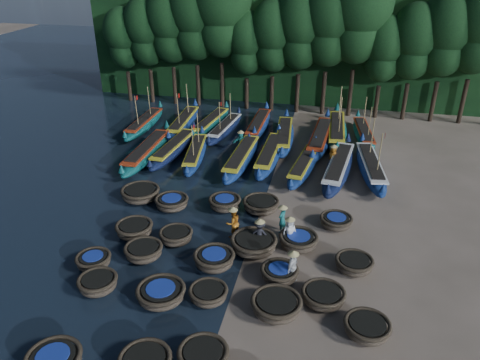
% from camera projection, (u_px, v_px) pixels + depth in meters
% --- Properties ---
extents(ground, '(120.00, 120.00, 0.00)m').
position_uv_depth(ground, '(254.00, 230.00, 25.02)').
color(ground, gray).
rests_on(ground, ground).
extents(foliage_wall, '(40.00, 3.00, 10.00)m').
position_uv_depth(foliage_wall, '(302.00, 48.00, 43.19)').
color(foliage_wall, black).
rests_on(foliage_wall, ground).
extents(coracle_3, '(1.92, 1.92, 0.74)m').
position_uv_depth(coracle_3, '(203.00, 356.00, 16.88)').
color(coracle_3, '#4E4031').
rests_on(coracle_3, ground).
extents(coracle_5, '(1.78, 1.78, 0.71)m').
position_uv_depth(coracle_5, '(98.00, 283.00, 20.51)').
color(coracle_5, '#4E4031').
rests_on(coracle_5, ground).
extents(coracle_6, '(2.14, 2.14, 0.71)m').
position_uv_depth(coracle_6, '(161.00, 293.00, 19.92)').
color(coracle_6, '#4E4031').
rests_on(coracle_6, ground).
extents(coracle_7, '(1.97, 1.97, 0.65)m').
position_uv_depth(coracle_7, '(208.00, 294.00, 19.95)').
color(coracle_7, '#4E4031').
rests_on(coracle_7, ground).
extents(coracle_8, '(2.48, 2.48, 0.73)m').
position_uv_depth(coracle_8, '(276.00, 305.00, 19.26)').
color(coracle_8, '#4E4031').
rests_on(coracle_8, ground).
extents(coracle_9, '(1.87, 1.87, 0.64)m').
position_uv_depth(coracle_9, '(367.00, 328.00, 18.21)').
color(coracle_9, '#4E4031').
rests_on(coracle_9, ground).
extents(coracle_10, '(2.04, 2.04, 0.65)m').
position_uv_depth(coracle_10, '(94.00, 260.00, 22.02)').
color(coracle_10, '#4E4031').
rests_on(coracle_10, ground).
extents(coracle_11, '(2.28, 2.28, 0.71)m').
position_uv_depth(coracle_11, '(144.00, 251.00, 22.64)').
color(coracle_11, '#4E4031').
rests_on(coracle_11, ground).
extents(coracle_12, '(1.99, 1.99, 0.78)m').
position_uv_depth(coracle_12, '(214.00, 259.00, 21.99)').
color(coracle_12, '#4E4031').
rests_on(coracle_12, ground).
extents(coracle_13, '(2.11, 2.11, 0.69)m').
position_uv_depth(coracle_13, '(279.00, 273.00, 21.14)').
color(coracle_13, '#4E4031').
rests_on(coracle_13, ground).
extents(coracle_14, '(2.34, 2.34, 0.63)m').
position_uv_depth(coracle_14, '(323.00, 296.00, 19.84)').
color(coracle_14, '#4E4031').
rests_on(coracle_14, ground).
extents(coracle_15, '(2.37, 2.37, 0.76)m').
position_uv_depth(coracle_15, '(134.00, 229.00, 24.32)').
color(coracle_15, '#4E4031').
rests_on(coracle_15, ground).
extents(coracle_16, '(1.75, 1.75, 0.69)m').
position_uv_depth(coracle_16, '(176.00, 236.00, 23.84)').
color(coracle_16, '#4E4031').
rests_on(coracle_16, ground).
extents(coracle_17, '(2.90, 2.90, 0.81)m').
position_uv_depth(coracle_17, '(254.00, 244.00, 23.09)').
color(coracle_17, '#4E4031').
rests_on(coracle_17, ground).
extents(coracle_18, '(2.00, 2.00, 0.73)m').
position_uv_depth(coracle_18, '(298.00, 240.00, 23.41)').
color(coracle_18, '#4E4031').
rests_on(coracle_18, ground).
extents(coracle_19, '(1.81, 1.81, 0.67)m').
position_uv_depth(coracle_19, '(354.00, 264.00, 21.79)').
color(coracle_19, '#4E4031').
rests_on(coracle_19, ground).
extents(coracle_20, '(2.82, 2.82, 0.78)m').
position_uv_depth(coracle_20, '(140.00, 193.00, 27.74)').
color(coracle_20, '#4E4031').
rests_on(coracle_20, ground).
extents(coracle_21, '(2.22, 2.22, 0.72)m').
position_uv_depth(coracle_21, '(172.00, 202.00, 26.84)').
color(coracle_21, '#4E4031').
rests_on(coracle_21, ground).
extents(coracle_22, '(2.09, 2.09, 0.74)m').
position_uv_depth(coracle_22, '(225.00, 203.00, 26.78)').
color(coracle_22, '#4E4031').
rests_on(coracle_22, ground).
extents(coracle_23, '(2.27, 2.27, 0.73)m').
position_uv_depth(coracle_23, '(261.00, 205.00, 26.60)').
color(coracle_23, '#4E4031').
rests_on(coracle_23, ground).
extents(coracle_24, '(2.16, 2.16, 0.64)m').
position_uv_depth(coracle_24, '(336.00, 221.00, 25.14)').
color(coracle_24, '#4E4031').
rests_on(coracle_24, ground).
extents(long_boat_1, '(1.51, 8.53, 1.50)m').
position_uv_depth(long_boat_1, '(147.00, 151.00, 32.95)').
color(long_boat_1, '#0F5555').
rests_on(long_boat_1, ground).
extents(long_boat_2, '(2.04, 7.81, 1.38)m').
position_uv_depth(long_boat_2, '(174.00, 148.00, 33.57)').
color(long_boat_2, '#101B3A').
rests_on(long_boat_2, ground).
extents(long_boat_3, '(2.31, 7.25, 3.11)m').
position_uv_depth(long_boat_3, '(195.00, 153.00, 32.85)').
color(long_boat_3, navy).
rests_on(long_boat_3, ground).
extents(long_boat_4, '(1.77, 8.27, 1.46)m').
position_uv_depth(long_boat_4, '(241.00, 158.00, 32.05)').
color(long_boat_4, navy).
rests_on(long_boat_4, ground).
extents(long_boat_5, '(1.61, 8.19, 1.44)m').
position_uv_depth(long_boat_5, '(270.00, 155.00, 32.53)').
color(long_boat_5, navy).
rests_on(long_boat_5, ground).
extents(long_boat_6, '(2.29, 7.39, 1.31)m').
position_uv_depth(long_boat_6, '(304.00, 165.00, 31.11)').
color(long_boat_6, navy).
rests_on(long_boat_6, ground).
extents(long_boat_7, '(2.58, 8.68, 1.54)m').
position_uv_depth(long_boat_7, '(338.00, 168.00, 30.56)').
color(long_boat_7, '#101B3A').
rests_on(long_boat_7, ground).
extents(long_boat_8, '(2.52, 8.28, 3.55)m').
position_uv_depth(long_boat_8, '(371.00, 167.00, 30.73)').
color(long_boat_8, navy).
rests_on(long_boat_8, ground).
extents(long_boat_9, '(1.37, 7.75, 3.29)m').
position_uv_depth(long_boat_9, '(144.00, 124.00, 38.15)').
color(long_boat_9, '#0F5555').
rests_on(long_boat_9, ground).
extents(long_boat_10, '(1.78, 8.20, 3.49)m').
position_uv_depth(long_boat_10, '(183.00, 123.00, 38.19)').
color(long_boat_10, navy).
rests_on(long_boat_10, ground).
extents(long_boat_11, '(2.21, 7.47, 1.32)m').
position_uv_depth(long_boat_11, '(211.00, 123.00, 38.38)').
color(long_boat_11, '#0F5555').
rests_on(long_boat_11, ground).
extents(long_boat_12, '(2.06, 7.25, 3.10)m').
position_uv_depth(long_boat_12, '(225.00, 128.00, 37.23)').
color(long_boat_12, '#101B3A').
rests_on(long_boat_12, ground).
extents(long_boat_13, '(1.46, 7.86, 1.38)m').
position_uv_depth(long_boat_13, '(258.00, 125.00, 37.81)').
color(long_boat_13, navy).
rests_on(long_boat_13, ground).
extents(long_boat_14, '(2.11, 8.26, 1.46)m').
position_uv_depth(long_boat_14, '(284.00, 136.00, 35.66)').
color(long_boat_14, navy).
rests_on(long_boat_14, ground).
extents(long_boat_15, '(2.18, 8.97, 1.58)m').
position_uv_depth(long_boat_15, '(320.00, 138.00, 35.10)').
color(long_boat_15, navy).
rests_on(long_boat_15, ground).
extents(long_boat_16, '(1.82, 9.01, 3.83)m').
position_uv_depth(long_boat_16, '(337.00, 131.00, 36.44)').
color(long_boat_16, '#0F5555').
rests_on(long_boat_16, ground).
extents(long_boat_17, '(2.20, 7.34, 3.14)m').
position_uv_depth(long_boat_17, '(364.00, 134.00, 36.16)').
color(long_boat_17, '#0F5555').
rests_on(long_boat_17, ground).
extents(fisherman_0, '(0.91, 0.82, 1.76)m').
position_uv_depth(fisherman_0, '(290.00, 231.00, 23.44)').
color(fisherman_0, silver).
rests_on(fisherman_0, ground).
extents(fisherman_1, '(0.58, 0.67, 1.74)m').
position_uv_depth(fisherman_1, '(282.00, 217.00, 24.48)').
color(fisherman_1, '#17615E').
rests_on(fisherman_1, ground).
extents(fisherman_2, '(1.03, 1.02, 1.88)m').
position_uv_depth(fisherman_2, '(233.00, 222.00, 24.07)').
color(fisherman_2, '#B46618').
rests_on(fisherman_2, ground).
extents(fisherman_3, '(0.99, 0.59, 1.72)m').
position_uv_depth(fisherman_3, '(260.00, 233.00, 23.33)').
color(fisherman_3, black).
rests_on(fisherman_3, ground).
extents(fisherman_4, '(0.65, 1.01, 1.79)m').
position_uv_depth(fisherman_4, '(293.00, 266.00, 20.85)').
color(fisherman_4, silver).
rests_on(fisherman_4, ground).
extents(fisherman_5, '(1.41, 1.17, 1.71)m').
position_uv_depth(fisherman_5, '(241.00, 141.00, 34.11)').
color(fisherman_5, '#17615E').
rests_on(fisherman_5, ground).
extents(fisherman_6, '(0.81, 0.94, 1.83)m').
position_uv_depth(fisherman_6, '(333.00, 156.00, 31.48)').
color(fisherman_6, '#B46618').
rests_on(fisherman_6, ground).
extents(tree_0, '(3.68, 3.68, 8.68)m').
position_uv_depth(tree_0, '(124.00, 37.00, 42.73)').
color(tree_0, black).
rests_on(tree_0, ground).
extents(tree_1, '(4.09, 4.09, 9.65)m').
position_uv_depth(tree_1, '(147.00, 30.00, 41.99)').
color(tree_1, black).
rests_on(tree_1, ground).
extents(tree_2, '(4.51, 4.51, 10.63)m').
position_uv_depth(tree_2, '(171.00, 23.00, 41.25)').
color(tree_2, black).
rests_on(tree_2, ground).
extents(tree_3, '(4.92, 4.92, 11.60)m').
position_uv_depth(tree_3, '(195.00, 16.00, 40.50)').
color(tree_3, black).
rests_on(tree_3, ground).
extents(tree_4, '(5.34, 5.34, 12.58)m').
position_uv_depth(tree_4, '(221.00, 9.00, 39.76)').
color(tree_4, black).
rests_on(tree_4, ground).
extents(tree_5, '(3.68, 3.68, 8.68)m').
position_uv_depth(tree_5, '(247.00, 42.00, 40.55)').
color(tree_5, black).
rests_on(tree_5, ground).
extents(tree_6, '(4.09, 4.09, 9.65)m').
position_uv_depth(tree_6, '(273.00, 35.00, 39.81)').
color(tree_6, black).
rests_on(tree_6, ground).
extents(tree_7, '(4.51, 4.51, 10.63)m').
position_uv_depth(tree_7, '(301.00, 28.00, 39.07)').
color(tree_7, black).
rests_on(tree_7, ground).
extents(tree_8, '(4.92, 4.92, 11.60)m').
position_uv_depth(tree_8, '(330.00, 20.00, 38.32)').
color(tree_8, black).
rests_on(tree_8, ground).
extents(tree_9, '(5.34, 5.34, 12.58)m').
position_uv_depth(tree_9, '(359.00, 13.00, 37.58)').
color(tree_9, black).
rests_on(tree_9, ground).
extents(tree_10, '(3.68, 3.68, 8.68)m').
position_uv_depth(tree_10, '(384.00, 48.00, 38.38)').
color(tree_10, black).
rests_on(tree_10, ground).
extents(tree_11, '(4.09, 4.09, 9.65)m').
position_uv_depth(tree_11, '(415.00, 41.00, 37.63)').
color(tree_11, black).
rests_on(tree_11, ground).
extents(tree_12, '(4.51, 4.51, 10.63)m').
position_uv_depth(tree_12, '(447.00, 33.00, 36.89)').
color(tree_12, black).
rests_on(tree_12, ground).
extents(tree_13, '(4.92, 4.92, 11.60)m').
position_uv_depth(tree_13, '(480.00, 25.00, 36.15)').
color(tree_13, black).
rests_on(tree_13, ground).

